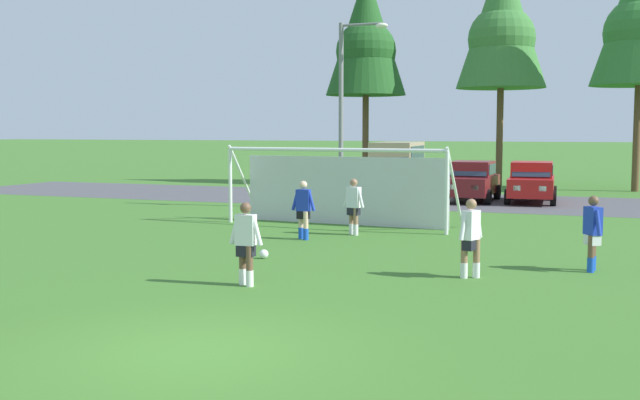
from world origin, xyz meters
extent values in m
plane|color=#3D7028|center=(0.00, 15.00, 0.00)|extent=(400.00, 400.00, 0.00)
cube|color=#4C4C51|center=(0.00, 23.80, 0.00)|extent=(52.00, 8.40, 0.01)
sphere|color=white|center=(-2.38, 7.30, 0.11)|extent=(0.22, 0.22, 0.22)
sphere|color=black|center=(-2.38, 7.30, 0.12)|extent=(0.08, 0.08, 0.08)
sphere|color=red|center=(-2.32, 7.30, 0.11)|extent=(0.07, 0.07, 0.07)
cylinder|color=white|center=(0.81, 13.05, 1.22)|extent=(0.12, 0.12, 2.44)
cylinder|color=white|center=(-6.50, 13.50, 1.22)|extent=(0.12, 0.12, 2.44)
cylinder|color=white|center=(-2.85, 13.28, 2.44)|extent=(7.31, 0.57, 0.12)
cylinder|color=white|center=(0.86, 13.95, 1.34)|extent=(0.20, 1.95, 2.46)
cylinder|color=white|center=(-6.44, 14.40, 1.34)|extent=(0.20, 1.95, 2.46)
cube|color=silver|center=(-2.78, 14.28, 1.10)|extent=(6.94, 0.47, 2.20)
cylinder|color=beige|center=(-2.61, 10.54, 0.40)|extent=(0.14, 0.14, 0.80)
cylinder|color=beige|center=(-2.83, 10.71, 0.40)|extent=(0.14, 0.14, 0.80)
cylinder|color=blue|center=(-2.61, 10.54, 0.16)|extent=(0.15, 0.15, 0.32)
cylinder|color=blue|center=(-2.83, 10.71, 0.16)|extent=(0.15, 0.15, 0.32)
cube|color=black|center=(-2.72, 10.63, 0.72)|extent=(0.35, 0.24, 0.28)
cube|color=#1E38B7|center=(-2.72, 10.63, 1.10)|extent=(0.40, 0.27, 0.60)
sphere|color=beige|center=(-2.72, 10.63, 1.53)|extent=(0.22, 0.22, 0.22)
cylinder|color=#1E38B7|center=(-2.47, 10.61, 1.08)|extent=(0.24, 0.11, 0.55)
cylinder|color=#1E38B7|center=(-2.97, 10.65, 1.08)|extent=(0.24, 0.11, 0.55)
cylinder|color=#936B4C|center=(-1.62, 11.95, 0.40)|extent=(0.14, 0.14, 0.80)
cylinder|color=#936B4C|center=(-1.80, 12.09, 0.40)|extent=(0.14, 0.14, 0.80)
cylinder|color=white|center=(-1.62, 11.95, 0.16)|extent=(0.15, 0.15, 0.32)
cylinder|color=white|center=(-1.80, 12.09, 0.16)|extent=(0.15, 0.15, 0.32)
cube|color=black|center=(-1.71, 12.02, 0.72)|extent=(0.38, 0.28, 0.28)
cube|color=white|center=(-1.71, 12.02, 1.10)|extent=(0.42, 0.31, 0.60)
sphere|color=#936B4C|center=(-1.71, 12.02, 1.53)|extent=(0.22, 0.22, 0.22)
cylinder|color=white|center=(-1.47, 11.93, 1.08)|extent=(0.24, 0.13, 0.55)
cylinder|color=white|center=(-1.94, 12.11, 1.08)|extent=(0.24, 0.13, 0.55)
cylinder|color=brown|center=(4.92, 8.19, 0.40)|extent=(0.14, 0.14, 0.80)
cylinder|color=brown|center=(4.95, 8.45, 0.40)|extent=(0.14, 0.14, 0.80)
cylinder|color=blue|center=(4.92, 8.19, 0.16)|extent=(0.15, 0.15, 0.32)
cylinder|color=blue|center=(4.95, 8.45, 0.16)|extent=(0.15, 0.15, 0.32)
cube|color=silver|center=(4.93, 8.32, 0.72)|extent=(0.37, 0.40, 0.28)
cube|color=#1E38B7|center=(4.93, 8.32, 1.10)|extent=(0.41, 0.45, 0.60)
sphere|color=brown|center=(4.93, 8.32, 1.53)|extent=(0.22, 0.22, 0.22)
cylinder|color=#1E38B7|center=(5.04, 8.09, 1.08)|extent=(0.20, 0.24, 0.55)
cylinder|color=#1E38B7|center=(4.82, 8.55, 1.08)|extent=(0.20, 0.24, 0.55)
cylinder|color=#936B4C|center=(2.50, 6.58, 0.40)|extent=(0.14, 0.14, 0.80)
cylinder|color=#936B4C|center=(2.73, 6.71, 0.40)|extent=(0.14, 0.14, 0.80)
cylinder|color=white|center=(2.50, 6.58, 0.16)|extent=(0.15, 0.15, 0.32)
cylinder|color=white|center=(2.73, 6.71, 0.16)|extent=(0.15, 0.15, 0.32)
cube|color=black|center=(2.61, 6.65, 0.72)|extent=(0.32, 0.39, 0.28)
cube|color=white|center=(2.61, 6.65, 1.10)|extent=(0.35, 0.44, 0.60)
sphere|color=#936B4C|center=(2.61, 6.65, 1.53)|extent=(0.22, 0.22, 0.22)
cylinder|color=white|center=(2.49, 6.42, 1.08)|extent=(0.16, 0.25, 0.55)
cylinder|color=white|center=(2.73, 6.87, 1.08)|extent=(0.16, 0.25, 0.55)
cylinder|color=brown|center=(-1.46, 4.36, 0.40)|extent=(0.14, 0.14, 0.80)
cylinder|color=brown|center=(-1.25, 4.24, 0.40)|extent=(0.14, 0.14, 0.80)
cylinder|color=white|center=(-1.46, 4.36, 0.16)|extent=(0.15, 0.15, 0.32)
cylinder|color=white|center=(-1.25, 4.24, 0.16)|extent=(0.15, 0.15, 0.32)
cube|color=black|center=(-1.35, 4.30, 0.72)|extent=(0.36, 0.25, 0.28)
cube|color=white|center=(-1.35, 4.30, 1.10)|extent=(0.40, 0.27, 0.60)
sphere|color=brown|center=(-1.35, 4.30, 1.53)|extent=(0.22, 0.22, 0.22)
cylinder|color=white|center=(-1.61, 4.32, 1.08)|extent=(0.24, 0.11, 0.55)
cylinder|color=white|center=(-1.10, 4.28, 1.08)|extent=(0.24, 0.11, 0.55)
cube|color=silver|center=(-6.72, 23.79, 0.70)|extent=(1.88, 4.23, 0.76)
cube|color=silver|center=(-6.71, 23.94, 1.40)|extent=(1.70, 2.13, 0.64)
cube|color=#28384C|center=(-6.73, 22.97, 1.38)|extent=(1.54, 0.34, 0.55)
cube|color=#28384C|center=(-5.88, 23.92, 1.40)|extent=(0.07, 1.79, 0.45)
cube|color=white|center=(-6.26, 21.72, 0.75)|extent=(0.28, 0.09, 0.20)
cube|color=white|center=(-7.25, 21.74, 0.75)|extent=(0.28, 0.09, 0.20)
cube|color=#B21414|center=(-6.18, 25.84, 0.75)|extent=(0.28, 0.09, 0.20)
cube|color=#B21414|center=(-7.17, 25.86, 0.75)|extent=(0.28, 0.09, 0.20)
cylinder|color=black|center=(-5.84, 22.47, 0.32)|extent=(0.25, 0.64, 0.64)
cylinder|color=black|center=(-7.64, 22.50, 0.32)|extent=(0.25, 0.64, 0.64)
cylinder|color=black|center=(-5.79, 25.07, 0.32)|extent=(0.25, 0.64, 0.64)
cylinder|color=black|center=(-7.59, 25.11, 0.32)|extent=(0.25, 0.64, 0.64)
cube|color=tan|center=(-3.78, 24.38, 0.87)|extent=(2.31, 4.93, 1.10)
cube|color=tan|center=(-3.79, 24.58, 1.97)|extent=(2.10, 4.22, 1.10)
cube|color=#28384C|center=(-3.65, 22.62, 1.95)|extent=(1.70, 0.58, 0.91)
cube|color=#28384C|center=(-2.88, 24.65, 1.97)|extent=(0.30, 3.48, 0.77)
cube|color=white|center=(-3.06, 22.07, 0.92)|extent=(0.29, 0.10, 0.20)
cube|color=white|center=(-4.14, 21.99, 0.92)|extent=(0.29, 0.10, 0.20)
cube|color=#B21414|center=(-3.42, 26.77, 0.92)|extent=(0.29, 0.10, 0.20)
cube|color=#B21414|center=(-4.49, 26.69, 0.92)|extent=(0.29, 0.10, 0.20)
cylinder|color=black|center=(-2.69, 22.97, 0.32)|extent=(0.29, 0.66, 0.64)
cylinder|color=black|center=(-4.64, 22.82, 0.32)|extent=(0.29, 0.66, 0.64)
cylinder|color=black|center=(-2.91, 25.94, 0.32)|extent=(0.29, 0.66, 0.64)
cylinder|color=black|center=(-4.87, 25.79, 0.32)|extent=(0.29, 0.66, 0.64)
cube|color=maroon|center=(-0.33, 23.98, 0.70)|extent=(1.83, 4.21, 0.76)
cube|color=maroon|center=(-0.33, 24.13, 1.40)|extent=(1.67, 2.11, 0.64)
cube|color=#28384C|center=(-0.34, 23.16, 1.38)|extent=(1.53, 0.33, 0.55)
cube|color=#28384C|center=(0.51, 24.13, 1.40)|extent=(0.05, 1.79, 0.45)
cube|color=white|center=(0.15, 21.92, 0.75)|extent=(0.28, 0.08, 0.20)
cube|color=white|center=(-0.84, 21.93, 0.75)|extent=(0.28, 0.08, 0.20)
cube|color=#B21414|center=(0.18, 26.04, 0.75)|extent=(0.28, 0.08, 0.20)
cube|color=#B21414|center=(-0.81, 26.05, 0.75)|extent=(0.28, 0.08, 0.20)
cylinder|color=black|center=(0.56, 22.67, 0.32)|extent=(0.24, 0.64, 0.64)
cylinder|color=black|center=(-1.24, 22.69, 0.32)|extent=(0.24, 0.64, 0.64)
cylinder|color=black|center=(0.58, 25.28, 0.32)|extent=(0.24, 0.64, 0.64)
cylinder|color=black|center=(-1.22, 25.29, 0.32)|extent=(0.24, 0.64, 0.64)
cube|color=red|center=(2.13, 24.32, 0.70)|extent=(2.05, 4.30, 0.76)
cube|color=red|center=(2.12, 24.47, 1.40)|extent=(1.78, 2.20, 0.64)
cube|color=#28384C|center=(2.18, 23.51, 1.38)|extent=(1.55, 0.41, 0.55)
cube|color=#28384C|center=(2.96, 24.53, 1.40)|extent=(0.15, 1.78, 0.45)
cube|color=white|center=(2.75, 22.30, 0.75)|extent=(0.28, 0.10, 0.20)
cube|color=white|center=(1.76, 22.24, 0.75)|extent=(0.28, 0.10, 0.20)
cube|color=#B21414|center=(2.50, 26.41, 0.75)|extent=(0.28, 0.10, 0.20)
cube|color=#B21414|center=(1.51, 26.35, 0.75)|extent=(0.28, 0.10, 0.20)
cylinder|color=black|center=(3.11, 23.08, 0.32)|extent=(0.28, 0.65, 0.64)
cylinder|color=black|center=(1.31, 22.97, 0.32)|extent=(0.28, 0.65, 0.64)
cylinder|color=black|center=(2.95, 25.68, 0.32)|extent=(0.28, 0.65, 0.64)
cylinder|color=black|center=(1.15, 25.57, 0.32)|extent=(0.28, 0.65, 0.64)
cylinder|color=brown|center=(-7.91, 32.80, 2.52)|extent=(0.36, 0.36, 5.04)
cone|color=#1E511E|center=(-7.91, 32.80, 8.57)|extent=(4.54, 4.54, 7.06)
sphere|color=#1E511E|center=(-7.91, 32.80, 7.51)|extent=(3.40, 3.40, 3.40)
cylinder|color=brown|center=(-0.48, 33.50, 2.66)|extent=(0.36, 0.36, 5.33)
cone|color=#387533|center=(-0.48, 33.50, 9.06)|extent=(4.80, 4.80, 7.46)
sphere|color=#387533|center=(-0.48, 33.50, 7.94)|extent=(3.60, 3.60, 3.60)
cylinder|color=brown|center=(6.40, 32.37, 2.64)|extent=(0.36, 0.36, 5.28)
cylinder|color=slate|center=(-4.53, 18.94, 3.56)|extent=(0.18, 0.18, 7.12)
cylinder|color=slate|center=(-4.53, 18.94, 0.15)|extent=(0.32, 0.32, 0.30)
cylinder|color=slate|center=(-3.73, 18.94, 7.02)|extent=(1.60, 0.10, 0.10)
ellipsoid|color=white|center=(-2.93, 18.94, 6.94)|extent=(0.48, 0.28, 0.20)
camera|label=1|loc=(5.27, -8.98, 3.02)|focal=42.92mm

